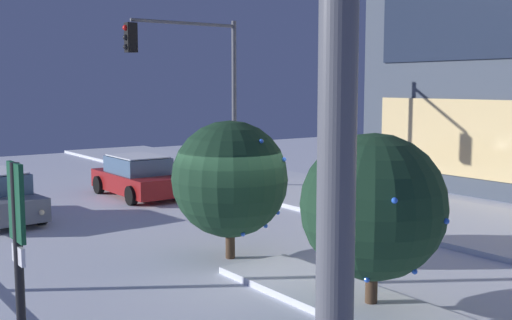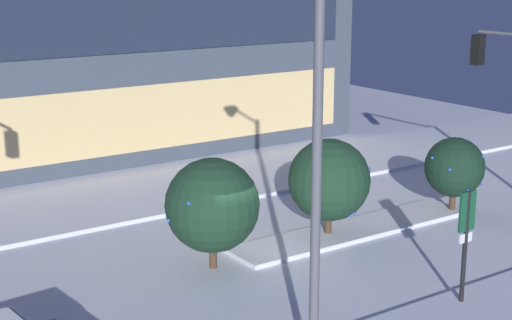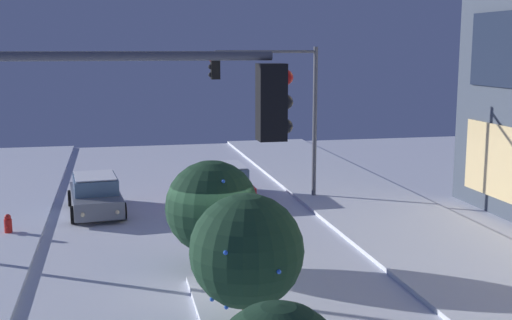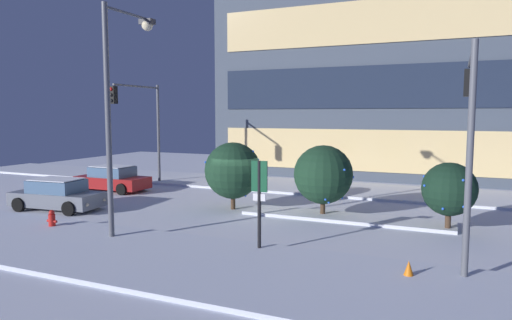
% 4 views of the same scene
% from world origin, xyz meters
% --- Properties ---
extents(ground, '(52.00, 52.00, 0.00)m').
position_xyz_m(ground, '(0.00, 0.00, 0.00)').
color(ground, silver).
extents(curb_strip_far, '(52.00, 5.20, 0.14)m').
position_xyz_m(curb_strip_far, '(0.00, 7.62, 0.07)').
color(curb_strip_far, silver).
rests_on(curb_strip_far, ground).
extents(car_near, '(4.55, 2.33, 1.49)m').
position_xyz_m(car_near, '(-8.30, -3.27, 0.71)').
color(car_near, slate).
rests_on(car_near, ground).
extents(car_far, '(4.44, 2.07, 1.49)m').
position_xyz_m(car_far, '(-9.60, 2.06, 0.71)').
color(car_far, maroon).
rests_on(car_far, ground).
extents(traffic_light_corner_near_right, '(0.32, 5.72, 6.49)m').
position_xyz_m(traffic_light_corner_near_right, '(9.32, -3.58, 4.59)').
color(traffic_light_corner_near_right, '#565960').
rests_on(traffic_light_corner_near_right, ground).
extents(traffic_light_corner_far_left, '(0.32, 4.59, 6.42)m').
position_xyz_m(traffic_light_corner_far_left, '(-8.93, 4.05, 4.48)').
color(traffic_light_corner_far_left, '#565960').
rests_on(traffic_light_corner_far_left, ground).
extents(fire_hydrant, '(0.48, 0.26, 0.78)m').
position_xyz_m(fire_hydrant, '(-5.55, -6.13, 0.38)').
color(fire_hydrant, red).
rests_on(fire_hydrant, ground).
extents(decorated_tree_median, '(2.60, 2.60, 3.19)m').
position_xyz_m(decorated_tree_median, '(3.67, 0.33, 1.89)').
color(decorated_tree_median, '#473323').
rests_on(decorated_tree_median, ground).
extents(decorated_tree_right_of_median, '(2.73, 2.69, 3.21)m').
position_xyz_m(decorated_tree_right_of_median, '(-0.70, 0.19, 1.87)').
color(decorated_tree_right_of_median, '#473323').
rests_on(decorated_tree_right_of_median, ground).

